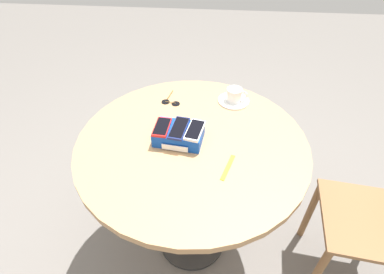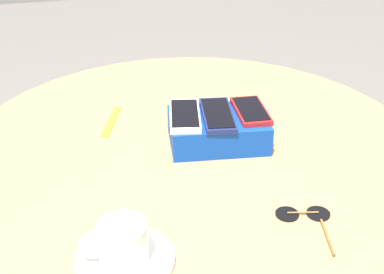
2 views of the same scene
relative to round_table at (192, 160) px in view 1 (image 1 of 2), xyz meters
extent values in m
plane|color=slate|center=(0.00, 0.00, -0.67)|extent=(8.00, 8.00, 0.00)
cylinder|color=#2D2D2D|center=(0.00, 0.00, -0.66)|extent=(0.37, 0.37, 0.02)
cylinder|color=#2D2D2D|center=(0.00, 0.00, -0.28)|extent=(0.07, 0.07, 0.74)
cylinder|color=tan|center=(0.00, 0.00, 0.10)|extent=(0.96, 0.96, 0.03)
cube|color=#0F42AD|center=(-0.05, 0.00, 0.15)|extent=(0.21, 0.15, 0.06)
cube|color=white|center=(-0.06, -0.07, 0.14)|extent=(0.11, 0.01, 0.03)
cube|color=red|center=(-0.12, 0.00, 0.18)|extent=(0.07, 0.12, 0.01)
cube|color=black|center=(-0.12, 0.00, 0.19)|extent=(0.06, 0.11, 0.00)
cube|color=navy|center=(-0.05, 0.00, 0.18)|extent=(0.08, 0.15, 0.01)
cube|color=black|center=(-0.05, 0.00, 0.19)|extent=(0.07, 0.13, 0.00)
cube|color=silver|center=(0.01, -0.01, 0.18)|extent=(0.08, 0.14, 0.01)
cube|color=black|center=(0.01, -0.01, 0.19)|extent=(0.07, 0.12, 0.00)
cylinder|color=white|center=(0.18, 0.30, 0.12)|extent=(0.15, 0.15, 0.01)
cylinder|color=white|center=(0.18, 0.30, 0.16)|extent=(0.07, 0.07, 0.06)
cylinder|color=tan|center=(0.18, 0.30, 0.18)|extent=(0.06, 0.06, 0.00)
torus|color=white|center=(0.22, 0.30, 0.16)|extent=(0.05, 0.01, 0.05)
cube|color=yellow|center=(0.15, -0.14, 0.12)|extent=(0.06, 0.14, 0.00)
cylinder|color=black|center=(-0.10, 0.26, 0.12)|extent=(0.04, 0.04, 0.00)
cylinder|color=black|center=(-0.15, 0.27, 0.12)|extent=(0.04, 0.04, 0.00)
cylinder|color=olive|center=(-0.13, 0.26, 0.12)|extent=(0.05, 0.01, 0.00)
cylinder|color=olive|center=(-0.14, 0.33, 0.12)|extent=(0.02, 0.08, 0.00)
cube|color=brown|center=(0.80, -0.10, -0.21)|extent=(0.44, 0.44, 0.02)
cylinder|color=brown|center=(0.64, 0.10, -0.44)|extent=(0.04, 0.04, 0.45)
cylinder|color=brown|center=(0.99, 0.06, -0.44)|extent=(0.04, 0.04, 0.45)
camera|label=1|loc=(0.08, -0.92, 0.95)|focal=28.00mm
camera|label=2|loc=(0.22, 0.90, 0.68)|focal=50.00mm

